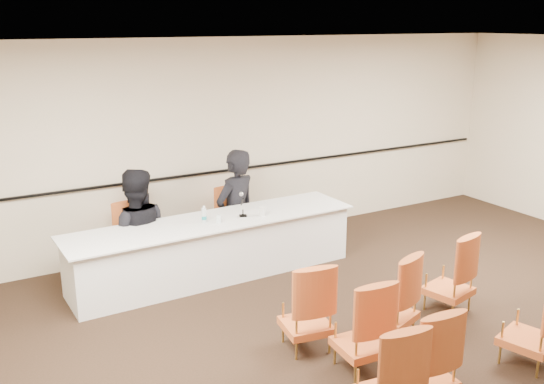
{
  "coord_description": "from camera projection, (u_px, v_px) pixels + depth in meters",
  "views": [
    {
      "loc": [
        -3.72,
        -3.85,
        3.22
      ],
      "look_at": [
        -0.03,
        2.6,
        1.1
      ],
      "focal_mm": 40.0,
      "sensor_mm": 36.0,
      "label": 1
    }
  ],
  "objects": [
    {
      "name": "coffee_cup",
      "position": [
        262.0,
        211.0,
        7.86
      ],
      "size": [
        0.1,
        0.1,
        0.13
      ],
      "primitive_type": "cylinder",
      "rotation": [
        0.0,
        0.0,
        0.25
      ],
      "color": "silver",
      "rests_on": "panel_table"
    },
    {
      "name": "panelist_main",
      "position": [
        236.0,
        217.0,
        8.54
      ],
      "size": [
        0.82,
        0.68,
        1.94
      ],
      "primitive_type": "imported",
      "rotation": [
        0.0,
        0.0,
        3.49
      ],
      "color": "black",
      "rests_on": "ground"
    },
    {
      "name": "drinking_glass",
      "position": [
        219.0,
        219.0,
        7.6
      ],
      "size": [
        0.08,
        0.08,
        0.1
      ],
      "primitive_type": "cylinder",
      "rotation": [
        0.0,
        0.0,
        0.27
      ],
      "color": "white",
      "rests_on": "panel_table"
    },
    {
      "name": "aud_chair_front_left",
      "position": [
        306.0,
        305.0,
        6.05
      ],
      "size": [
        0.58,
        0.58,
        0.95
      ],
      "primitive_type": null,
      "rotation": [
        0.0,
        0.0,
        -0.17
      ],
      "color": "#C24E22",
      "rests_on": "ground"
    },
    {
      "name": "panelist_second",
      "position": [
        136.0,
        239.0,
        7.83
      ],
      "size": [
        1.06,
        0.92,
        1.87
      ],
      "primitive_type": "imported",
      "rotation": [
        0.0,
        0.0,
        2.87
      ],
      "color": "black",
      "rests_on": "ground"
    },
    {
      "name": "aud_chair_front_right",
      "position": [
        449.0,
        272.0,
        6.85
      ],
      "size": [
        0.6,
        0.6,
        0.95
      ],
      "primitive_type": null,
      "rotation": [
        0.0,
        0.0,
        0.24
      ],
      "color": "#C24E22",
      "rests_on": "ground"
    },
    {
      "name": "panelist_second_chair",
      "position": [
        136.0,
        240.0,
        7.84
      ],
      "size": [
        0.51,
        0.51,
        0.95
      ],
      "primitive_type": null,
      "rotation": [
        0.0,
        0.0,
        0.02
      ],
      "color": "#C24E22",
      "rests_on": "ground"
    },
    {
      "name": "ceiling",
      "position": [
        430.0,
        47.0,
        5.06
      ],
      "size": [
        10.0,
        10.0,
        0.0
      ],
      "primitive_type": "plane",
      "rotation": [
        3.14,
        0.0,
        0.0
      ],
      "color": "white",
      "rests_on": "ground"
    },
    {
      "name": "microphone",
      "position": [
        243.0,
        206.0,
        7.82
      ],
      "size": [
        0.17,
        0.23,
        0.29
      ],
      "primitive_type": null,
      "rotation": [
        0.0,
        0.0,
        -0.35
      ],
      "color": "black",
      "rests_on": "panel_table"
    },
    {
      "name": "aud_chair_extra",
      "position": [
        362.0,
        324.0,
        5.67
      ],
      "size": [
        0.54,
        0.54,
        0.95
      ],
      "primitive_type": null,
      "rotation": [
        0.0,
        0.0,
        -0.08
      ],
      "color": "#C24E22",
      "rests_on": "ground"
    },
    {
      "name": "aud_chair_back_mid",
      "position": [
        424.0,
        356.0,
        5.14
      ],
      "size": [
        0.53,
        0.53,
        0.95
      ],
      "primitive_type": null,
      "rotation": [
        0.0,
        0.0,
        -0.06
      ],
      "color": "#C24E22",
      "rests_on": "ground"
    },
    {
      "name": "aud_chair_front_mid",
      "position": [
        391.0,
        296.0,
        6.25
      ],
      "size": [
        0.64,
        0.64,
        0.95
      ],
      "primitive_type": null,
      "rotation": [
        0.0,
        0.0,
        0.34
      ],
      "color": "#C24E22",
      "rests_on": "ground"
    },
    {
      "name": "floor",
      "position": [
        408.0,
        364.0,
        5.88
      ],
      "size": [
        10.0,
        10.0,
        0.0
      ],
      "primitive_type": "plane",
      "color": "black",
      "rests_on": "ground"
    },
    {
      "name": "aud_chair_back_left",
      "position": [
        389.0,
        373.0,
        4.88
      ],
      "size": [
        0.56,
        0.56,
        0.95
      ],
      "primitive_type": null,
      "rotation": [
        0.0,
        0.0,
        -0.13
      ],
      "color": "#C24E22",
      "rests_on": "ground"
    },
    {
      "name": "wall_back",
      "position": [
        226.0,
        143.0,
        8.81
      ],
      "size": [
        10.0,
        0.04,
        3.0
      ],
      "primitive_type": "cube",
      "color": "beige",
      "rests_on": "ground"
    },
    {
      "name": "papers",
      "position": [
        253.0,
        213.0,
        8.01
      ],
      "size": [
        0.36,
        0.32,
        0.0
      ],
      "primitive_type": "cube",
      "rotation": [
        0.0,
        0.0,
        0.38
      ],
      "color": "white",
      "rests_on": "panel_table"
    },
    {
      "name": "aud_chair_back_right",
      "position": [
        530.0,
        319.0,
        5.77
      ],
      "size": [
        0.62,
        0.62,
        0.95
      ],
      "primitive_type": null,
      "rotation": [
        0.0,
        0.0,
        0.3
      ],
      "color": "#C24E22",
      "rests_on": "ground"
    },
    {
      "name": "panelist_main_chair",
      "position": [
        236.0,
        222.0,
        8.56
      ],
      "size": [
        0.51,
        0.51,
        0.95
      ],
      "primitive_type": null,
      "rotation": [
        0.0,
        0.0,
        0.02
      ],
      "color": "#C24E22",
      "rests_on": "ground"
    },
    {
      "name": "wall_rail",
      "position": [
        228.0,
        170.0,
        8.88
      ],
      "size": [
        9.8,
        0.04,
        0.03
      ],
      "primitive_type": "cube",
      "color": "black",
      "rests_on": "wall_back"
    },
    {
      "name": "panel_table",
      "position": [
        214.0,
        248.0,
        7.81
      ],
      "size": [
        3.83,
        0.96,
        0.76
      ],
      "primitive_type": null,
      "rotation": [
        0.0,
        0.0,
        0.02
      ],
      "color": "silver",
      "rests_on": "ground"
    },
    {
      "name": "water_bottle",
      "position": [
        204.0,
        214.0,
        7.6
      ],
      "size": [
        0.08,
        0.08,
        0.21
      ],
      "primitive_type": null,
      "rotation": [
        0.0,
        0.0,
        -0.24
      ],
      "color": "teal",
      "rests_on": "panel_table"
    }
  ]
}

